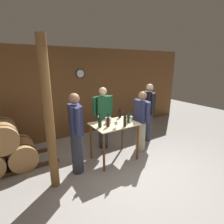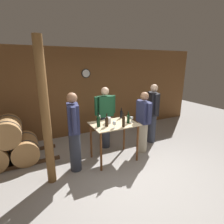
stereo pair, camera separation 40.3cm
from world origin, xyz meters
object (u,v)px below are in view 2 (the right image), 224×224
Objects in this scene: wine_bottle_far_right at (121,114)px; wine_glass_near_center at (114,123)px; wine_glass_near_left at (99,117)px; wine_glass_far_side at (132,118)px; person_visitor_bearded at (105,117)px; wine_bottle_left at (107,122)px; wine_bottle_center at (124,121)px; wine_bottle_right at (128,119)px; person_visitor_near_door at (153,112)px; wooden_post at (45,116)px; wine_bottle_far_left at (98,121)px; ice_bucket at (108,120)px; person_host at (74,131)px; wine_glass_near_right at (128,118)px; person_visitor_with_scarf at (143,121)px.

wine_bottle_far_right is 0.73m from wine_glass_near_center.
wine_glass_near_left is (-0.59, 0.02, 0.00)m from wine_bottle_far_right.
wine_glass_near_left reaches higher than wine_glass_far_side.
wine_bottle_left is at bearing -111.81° from person_visitor_bearded.
wine_glass_far_side is at bearing 29.33° from wine_bottle_center.
person_visitor_near_door reaches higher than wine_bottle_right.
wooden_post is 1.91m from wine_glass_far_side.
wine_bottle_far_left is 0.71m from wine_bottle_right.
person_visitor_bearded is at bearing 55.87° from wine_bottle_far_left.
person_host reaches higher than ice_bucket.
wine_bottle_left is 0.60m from wine_glass_near_right.
person_host is (-1.30, -0.33, -0.11)m from wine_bottle_far_right.
wine_glass_near_left is 0.08× the size of person_visitor_bearded.
wine_bottle_far_right is (0.58, 0.39, -0.01)m from wine_bottle_left.
wine_glass_near_left is 0.58m from wine_glass_near_center.
wine_bottle_far_right is at bearing 96.40° from wine_glass_far_side.
wine_glass_near_center is at bearing -153.03° from wine_glass_near_right.
wine_glass_near_left is 0.79m from person_host.
wine_glass_near_right is 0.91× the size of ice_bucket.
wine_bottle_far_left is at bearing 174.78° from wine_glass_far_side.
ice_bucket is 0.63m from person_visitor_bearded.
wine_bottle_right is at bearing -73.58° from person_visitor_bearded.
wine_glass_near_left reaches higher than wine_glass_near_right.
wine_glass_near_center reaches higher than wine_glass_near_right.
wooden_post is 1.71× the size of person_visitor_with_scarf.
wine_bottle_center is at bearing -3.24° from wooden_post.
wine_bottle_left reaches higher than wine_bottle_far_right.
wine_glass_near_center is at bearing -57.56° from wine_bottle_left.
wine_bottle_left is 0.73m from person_host.
wine_glass_near_center is 0.55m from wine_glass_near_right.
wine_glass_near_center is (0.11, -0.57, 0.01)m from wine_glass_near_left.
wooden_post reaches higher than wine_bottle_right.
wine_bottle_far_left is 0.56m from person_host.
wine_glass_near_left is at bearing 178.15° from wine_bottle_far_right.
ice_bucket is (1.36, 0.28, -0.37)m from wooden_post.
wine_glass_near_center is at bearing -162.55° from wine_bottle_right.
person_visitor_bearded is (0.20, 0.92, -0.14)m from wine_glass_near_center.
wine_bottle_center is 0.18× the size of person_visitor_bearded.
wine_glass_far_side is 0.08× the size of person_visitor_near_door.
wine_bottle_right is 1.23m from person_visitor_near_door.
wine_bottle_right is 1.26m from person_host.
person_visitor_near_door reaches higher than wine_glass_near_left.
wine_bottle_center is 2.16× the size of wine_glass_near_left.
wine_glass_far_side is (0.32, 0.18, -0.02)m from wine_bottle_center.
wine_bottle_far_right is (0.05, 0.41, -0.01)m from wine_bottle_right.
wine_bottle_far_left reaches higher than wine_glass_near_left.
wine_glass_near_right is at bearing 45.07° from wine_bottle_center.
person_visitor_with_scarf is (0.53, 0.13, -0.19)m from wine_bottle_right.
wine_glass_far_side is 0.49m from person_visitor_with_scarf.
ice_bucket is at bearing 118.05° from wine_bottle_center.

